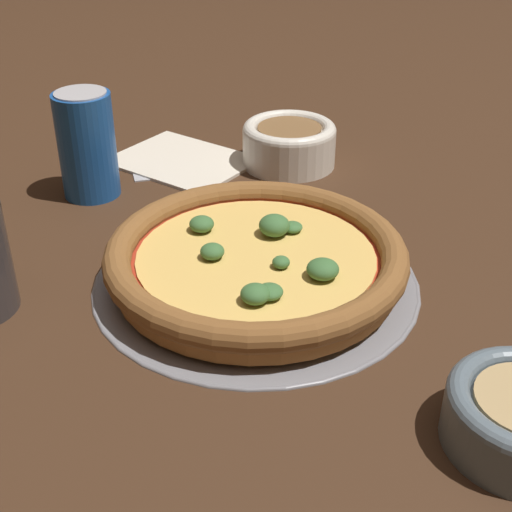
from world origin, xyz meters
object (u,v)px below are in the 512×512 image
object	(u,v)px
bowl_far	(289,142)
fork	(189,172)
pizza_tray	(256,279)
beverage_can	(87,145)
pizza	(256,259)
napkin	(182,160)

from	to	relation	value
bowl_far	fork	bearing A→B (deg)	37.13
pizza_tray	fork	distance (m)	0.27
fork	beverage_can	bearing A→B (deg)	13.54
bowl_far	pizza_tray	bearing A→B (deg)	106.54
pizza	bowl_far	world-z (taller)	bowl_far
pizza_tray	napkin	size ratio (longest dim) A/B	1.64
pizza_tray	fork	world-z (taller)	pizza_tray
napkin	beverage_can	size ratio (longest dim) A/B	1.53
bowl_far	napkin	size ratio (longest dim) A/B	0.62
bowl_far	fork	xyz separation A→B (m)	(0.10, 0.08, -0.03)
napkin	pizza_tray	bearing A→B (deg)	133.69
pizza_tray	fork	bearing A→B (deg)	-46.38
pizza	beverage_can	world-z (taller)	beverage_can
pizza_tray	pizza	size ratio (longest dim) A/B	1.09
pizza	fork	world-z (taller)	pizza
napkin	beverage_can	world-z (taller)	beverage_can
bowl_far	beverage_can	world-z (taller)	beverage_can
pizza_tray	napkin	bearing A→B (deg)	-46.31
bowl_far	napkin	bearing A→B (deg)	22.68
pizza	napkin	size ratio (longest dim) A/B	1.50
pizza_tray	pizza	world-z (taller)	pizza
napkin	fork	world-z (taller)	napkin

